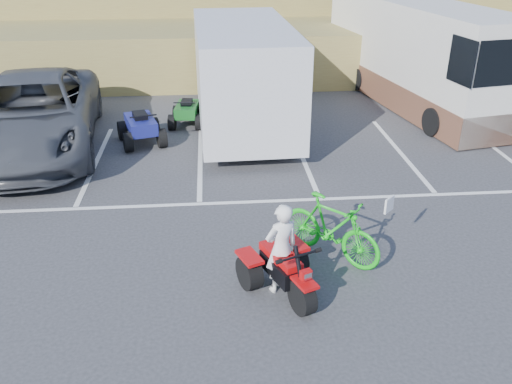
{
  "coord_description": "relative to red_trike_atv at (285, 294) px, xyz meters",
  "views": [
    {
      "loc": [
        0.35,
        -8.27,
        5.56
      ],
      "look_at": [
        1.13,
        0.88,
        1.0
      ],
      "focal_mm": 38.0,
      "sensor_mm": 36.0,
      "label": 1
    }
  ],
  "objects": [
    {
      "name": "rv_motorhome",
      "position": [
        5.77,
        10.49,
        1.43
      ],
      "size": [
        3.99,
        9.41,
        3.29
      ],
      "rotation": [
        0.0,
        0.0,
        0.19
      ],
      "color": "silver",
      "rests_on": "ground"
    },
    {
      "name": "red_trike_atv",
      "position": [
        0.0,
        0.0,
        0.0
      ],
      "size": [
        1.68,
        1.89,
        1.02
      ],
      "primitive_type": null,
      "rotation": [
        0.0,
        0.0,
        0.39
      ],
      "color": "#B80A0C",
      "rests_on": "ground"
    },
    {
      "name": "green_dirt_bike",
      "position": [
        0.98,
        1.05,
        0.61
      ],
      "size": [
        1.84,
        1.84,
        1.22
      ],
      "primitive_type": "imported",
      "rotation": [
        0.0,
        0.0,
        0.78
      ],
      "color": "#14BF19",
      "rests_on": "ground"
    },
    {
      "name": "ground",
      "position": [
        -1.45,
        0.97,
        0.0
      ],
      "size": [
        100.0,
        100.0,
        0.0
      ],
      "primitive_type": "plane",
      "color": "#333335",
      "rests_on": "ground"
    },
    {
      "name": "rider",
      "position": [
        -0.06,
        0.14,
        0.81
      ],
      "size": [
        0.69,
        0.58,
        1.61
      ],
      "primitive_type": "imported",
      "rotation": [
        0.0,
        0.0,
        3.53
      ],
      "color": "white",
      "rests_on": "ground"
    },
    {
      "name": "cargo_trailer",
      "position": [
        -0.15,
        8.24,
        1.65
      ],
      "size": [
        2.85,
        6.64,
        3.06
      ],
      "rotation": [
        0.0,
        0.0,
        0.04
      ],
      "color": "silver",
      "rests_on": "ground"
    },
    {
      "name": "grey_pickup",
      "position": [
        -5.91,
        7.09,
        0.98
      ],
      "size": [
        4.11,
        7.41,
        1.96
      ],
      "primitive_type": "imported",
      "rotation": [
        0.0,
        0.0,
        0.13
      ],
      "color": "#45474C",
      "rests_on": "ground"
    },
    {
      "name": "quad_atv_blue",
      "position": [
        -3.09,
        7.24,
        0.0
      ],
      "size": [
        1.52,
        1.79,
        1.0
      ],
      "primitive_type": null,
      "rotation": [
        0.0,
        0.0,
        0.28
      ],
      "color": "navy",
      "rests_on": "ground"
    },
    {
      "name": "quad_atv_green",
      "position": [
        -1.85,
        8.68,
        0.0
      ],
      "size": [
        1.15,
        1.45,
        0.88
      ],
      "primitive_type": null,
      "rotation": [
        0.0,
        0.0,
        -0.11
      ],
      "color": "#13561B",
      "rests_on": "ground"
    },
    {
      "name": "grass_embankment",
      "position": [
        -1.45,
        16.45,
        1.42
      ],
      "size": [
        40.0,
        8.5,
        3.1
      ],
      "color": "olive",
      "rests_on": "ground"
    },
    {
      "name": "parking_stripes",
      "position": [
        -0.59,
        5.04,
        0.0
      ],
      "size": [
        28.0,
        5.16,
        0.01
      ],
      "color": "white",
      "rests_on": "ground"
    }
  ]
}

